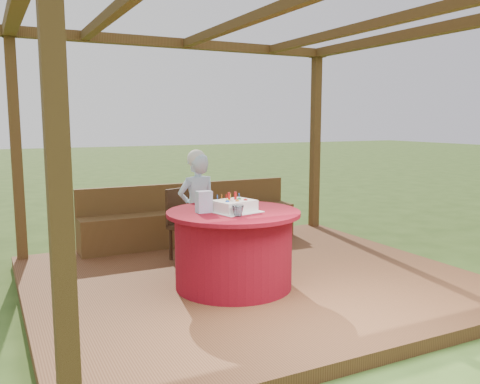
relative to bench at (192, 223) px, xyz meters
The scene contains 10 objects.
ground 1.76m from the bench, 90.00° to the right, with size 60.00×60.00×0.00m, color #2E4A18.
deck 1.75m from the bench, 90.00° to the right, with size 4.50×4.00×0.12m, color brown.
pergola 2.65m from the bench, 90.00° to the right, with size 4.50×4.00×2.72m.
bench is the anchor object (origin of this frame).
table 1.96m from the bench, 99.04° to the right, with size 1.32×1.32×0.77m.
chair 0.86m from the bench, 116.26° to the right, with size 0.52×0.52×0.85m.
elderly_woman 1.16m from the bench, 107.79° to the right, with size 0.49×0.35×1.33m.
birthday_cake 2.07m from the bench, 99.16° to the right, with size 0.51×0.51×0.19m.
gift_bag 2.07m from the bench, 107.70° to the right, with size 0.15×0.09×0.21m, color #DC8EC7.
drinking_glass 2.31m from the bench, 100.13° to the right, with size 0.11×0.11×0.10m, color silver.
Camera 1 is at (-2.47, -4.64, 1.78)m, focal length 38.00 mm.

